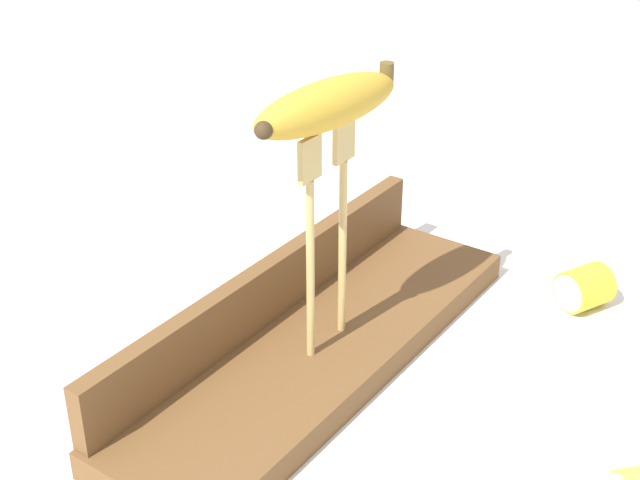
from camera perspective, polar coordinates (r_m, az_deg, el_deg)
The scene contains 6 objects.
ground_plane at distance 0.83m, azimuth 0.00°, elevation -7.67°, with size 3.00×3.00×0.00m, color silver.
wooden_board at distance 0.82m, azimuth 0.00°, elevation -6.95°, with size 0.46×0.13×0.03m, color brown.
board_backstop at distance 0.83m, azimuth -3.33°, elevation -3.20°, with size 0.45×0.02×0.06m, color brown.
fork_stand_center at distance 0.75m, azimuth 0.44°, elevation 1.18°, with size 0.07×0.01×0.20m.
banana_raised_center at distance 0.71m, azimuth 0.46°, elevation 8.52°, with size 0.16×0.07×0.04m.
banana_chunk_near at distance 0.93m, azimuth 16.25°, elevation -2.91°, with size 0.06×0.06×0.04m.
Camera 1 is at (-0.55, -0.39, 0.49)m, focal length 50.87 mm.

